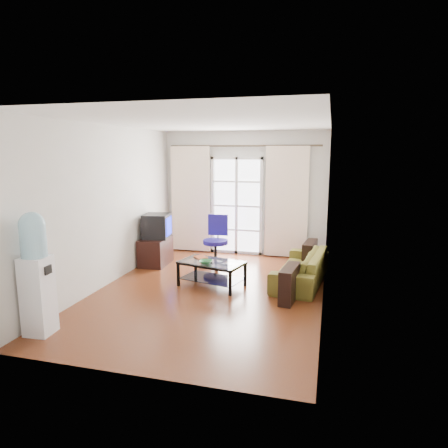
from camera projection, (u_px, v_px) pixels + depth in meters
The scene contains 20 objects.
floor at pixel (210, 291), 6.54m from camera, with size 5.20×5.20×0.00m, color brown.
ceiling at pixel (209, 122), 6.06m from camera, with size 5.20×5.20×0.00m, color white.
wall_back at pixel (244, 194), 8.78m from camera, with size 3.60×0.02×2.70m, color silver.
wall_front at pixel (130, 247), 3.83m from camera, with size 3.60×0.02×2.70m, color silver.
wall_left at pixel (108, 206), 6.76m from camera, with size 0.02×5.20×2.70m, color silver.
wall_right at pixel (326, 214), 5.85m from camera, with size 0.02×5.20×2.70m, color silver.
french_door at pixel (237, 206), 8.81m from camera, with size 1.16×0.06×2.15m.
curtain_rod at pixel (243, 146), 8.50m from camera, with size 0.04×0.04×3.30m, color #4C3F2D.
curtain_left at pixel (191, 199), 8.99m from camera, with size 0.90×0.07×2.35m, color #FFE8CD.
curtain_right at pixel (286, 202), 8.45m from camera, with size 0.90×0.07×2.35m, color #FFE8CD.
radiator at pixel (278, 242), 8.66m from camera, with size 0.64×0.12×0.64m, color #9F9FA2.
sofa at pixel (301, 267), 6.96m from camera, with size 0.92×1.91×0.54m, color olive.
coffee_table at pixel (212, 270), 6.75m from camera, with size 1.17×0.84×0.43m.
bowl at pixel (206, 262), 6.60m from camera, with size 0.23×0.23×0.05m, color #2E8032.
book at pixel (196, 258), 6.92m from camera, with size 0.29×0.30×0.02m, color maroon.
remote at pixel (208, 262), 6.66m from camera, with size 0.14×0.04×0.02m, color black.
tv_stand at pixel (156, 251), 8.07m from camera, with size 0.49×0.74×0.54m, color black.
crt_tv at pixel (156, 226), 8.02m from camera, with size 0.59×0.60×0.48m.
task_chair at pixel (216, 251), 7.94m from camera, with size 0.73×0.73×1.02m.
water_cooler at pixel (36, 271), 4.88m from camera, with size 0.35×0.34×1.55m.
Camera 1 is at (1.84, -5.97, 2.25)m, focal length 32.00 mm.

